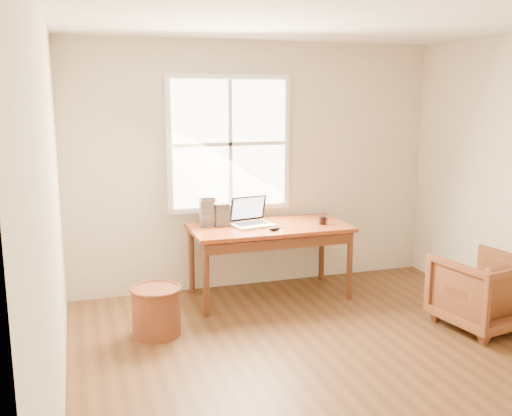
{
  "coord_description": "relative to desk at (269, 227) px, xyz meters",
  "views": [
    {
      "loc": [
        -1.85,
        -3.51,
        2.04
      ],
      "look_at": [
        -0.19,
        1.65,
        0.97
      ],
      "focal_mm": 40.0,
      "sensor_mm": 36.0,
      "label": 1
    }
  ],
  "objects": [
    {
      "name": "mouse",
      "position": [
        -0.03,
        -0.22,
        0.04
      ],
      "size": [
        0.12,
        0.09,
        0.04
      ],
      "primitive_type": "ellipsoid",
      "rotation": [
        0.0,
        0.0,
        -0.19
      ],
      "color": "black",
      "rests_on": "desk"
    },
    {
      "name": "cd_stack_c",
      "position": [
        -0.61,
        0.17,
        0.17
      ],
      "size": [
        0.14,
        0.13,
        0.3
      ],
      "primitive_type": "cube",
      "rotation": [
        0.0,
        0.0,
        -0.06
      ],
      "color": "#92929E",
      "rests_on": "desk"
    },
    {
      "name": "laptop",
      "position": [
        -0.17,
        0.02,
        0.17
      ],
      "size": [
        0.48,
        0.5,
        0.3
      ],
      "primitive_type": null,
      "rotation": [
        0.0,
        0.0,
        0.19
      ],
      "color": "silver",
      "rests_on": "desk"
    },
    {
      "name": "cd_stack_d",
      "position": [
        -0.33,
        0.32,
        0.11
      ],
      "size": [
        0.16,
        0.14,
        0.18
      ],
      "primitive_type": "cube",
      "rotation": [
        0.0,
        0.0,
        -0.09
      ],
      "color": "#B5B9C1",
      "rests_on": "desk"
    },
    {
      "name": "armchair",
      "position": [
        1.55,
        -1.32,
        -0.4
      ],
      "size": [
        0.81,
        0.83,
        0.66
      ],
      "primitive_type": "imported",
      "rotation": [
        0.0,
        0.0,
        3.3
      ],
      "color": "brown",
      "rests_on": "room_shell"
    },
    {
      "name": "coffee_mug",
      "position": [
        0.53,
        -0.12,
        0.06
      ],
      "size": [
        0.09,
        0.09,
        0.08
      ],
      "primitive_type": "cylinder",
      "rotation": [
        0.0,
        0.0,
        -0.33
      ],
      "color": "black",
      "rests_on": "desk"
    },
    {
      "name": "wicker_stool",
      "position": [
        -1.25,
        -0.62,
        -0.52
      ],
      "size": [
        0.54,
        0.54,
        0.42
      ],
      "primitive_type": "cylinder",
      "rotation": [
        0.0,
        0.0,
        -0.37
      ],
      "color": "brown",
      "rests_on": "room_shell"
    },
    {
      "name": "cd_stack_b",
      "position": [
        -0.46,
        0.15,
        0.13
      ],
      "size": [
        0.15,
        0.14,
        0.23
      ],
      "primitive_type": "cube",
      "rotation": [
        0.0,
        0.0,
        0.06
      ],
      "color": "#242429",
      "rests_on": "desk"
    },
    {
      "name": "cd_stack_a",
      "position": [
        -0.55,
        0.3,
        0.16
      ],
      "size": [
        0.18,
        0.17,
        0.28
      ],
      "primitive_type": "cube",
      "rotation": [
        0.0,
        0.0,
        -0.42
      ],
      "color": "silver",
      "rests_on": "desk"
    },
    {
      "name": "desk",
      "position": [
        0.0,
        0.0,
        0.0
      ],
      "size": [
        1.6,
        0.8,
        0.04
      ],
      "primitive_type": "cube",
      "color": "brown",
      "rests_on": "room_shell"
    },
    {
      "name": "room_shell",
      "position": [
        -0.02,
        -1.64,
        0.59
      ],
      "size": [
        4.04,
        4.54,
        2.64
      ],
      "color": "#57361D",
      "rests_on": "ground"
    }
  ]
}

